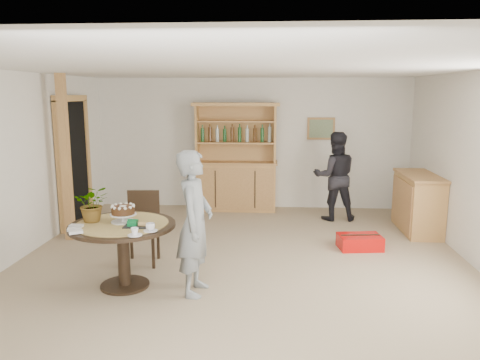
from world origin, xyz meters
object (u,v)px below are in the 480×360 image
object	(u,v)px
teen_boy	(195,223)
hutch	(236,174)
red_suitcase	(360,242)
dining_chair	(143,222)
adult_person	(335,176)
sideboard	(418,203)
dining_table	(123,236)

from	to	relation	value
teen_boy	hutch	bearing A→B (deg)	2.68
hutch	red_suitcase	size ratio (longest dim) A/B	3.16
dining_chair	adult_person	world-z (taller)	adult_person
sideboard	dining_chair	bearing A→B (deg)	-157.50
dining_chair	adult_person	xyz separation A→B (m)	(2.80, 2.32, 0.24)
sideboard	teen_boy	xyz separation A→B (m)	(-3.20, -2.61, 0.33)
dining_chair	red_suitcase	xyz separation A→B (m)	(2.97, 0.72, -0.43)
dining_table	adult_person	distance (m)	4.21
sideboard	red_suitcase	bearing A→B (deg)	-138.45
hutch	teen_boy	distance (m)	3.85
sideboard	dining_chair	distance (m)	4.39
dining_chair	red_suitcase	distance (m)	3.09
sideboard	hutch	bearing A→B (deg)	157.79
adult_person	sideboard	bearing A→B (deg)	149.36
dining_table	dining_chair	xyz separation A→B (m)	(-0.01, 0.83, -0.07)
hutch	sideboard	world-z (taller)	hutch
dining_chair	red_suitcase	bearing A→B (deg)	9.73
dining_table	red_suitcase	size ratio (longest dim) A/B	1.86
dining_chair	hutch	bearing A→B (deg)	66.99
teen_boy	red_suitcase	world-z (taller)	teen_boy
sideboard	adult_person	xyz separation A→B (m)	(-1.26, 0.64, 0.31)
dining_chair	adult_person	size ratio (longest dim) A/B	0.61
hutch	adult_person	xyz separation A→B (m)	(1.78, -0.60, 0.09)
dining_chair	sideboard	bearing A→B (deg)	18.61
teen_boy	adult_person	bearing A→B (deg)	-25.86
dining_table	dining_chair	bearing A→B (deg)	90.37
sideboard	adult_person	distance (m)	1.44
adult_person	red_suitcase	world-z (taller)	adult_person
hutch	dining_table	xyz separation A→B (m)	(-1.01, -3.75, -0.08)
dining_table	adult_person	world-z (taller)	adult_person
sideboard	dining_table	xyz separation A→B (m)	(-4.05, -2.51, 0.13)
hutch	dining_table	size ratio (longest dim) A/B	1.70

